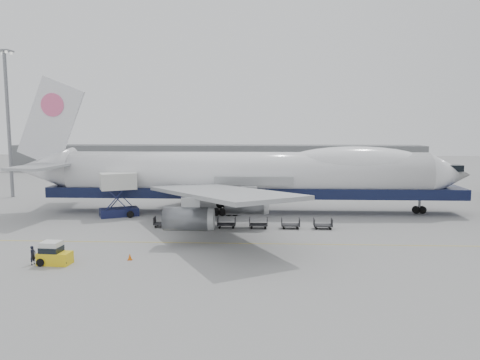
{
  "coord_description": "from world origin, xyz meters",
  "views": [
    {
      "loc": [
        2.04,
        -55.92,
        13.26
      ],
      "look_at": [
        -0.81,
        6.0,
        5.52
      ],
      "focal_mm": 35.0,
      "sensor_mm": 36.0,
      "label": 1
    }
  ],
  "objects_px": {
    "catering_truck": "(119,192)",
    "baggage_tug": "(53,254)",
    "airliner": "(252,174)",
    "ground_worker": "(33,255)"
  },
  "relations": [
    {
      "from": "catering_truck",
      "to": "baggage_tug",
      "type": "height_order",
      "value": "catering_truck"
    },
    {
      "from": "airliner",
      "to": "catering_truck",
      "type": "relative_size",
      "value": 10.9
    },
    {
      "from": "ground_worker",
      "to": "baggage_tug",
      "type": "bearing_deg",
      "value": -68.89
    },
    {
      "from": "baggage_tug",
      "to": "ground_worker",
      "type": "xyz_separation_m",
      "value": [
        -1.87,
        -0.21,
        -0.07
      ]
    },
    {
      "from": "airliner",
      "to": "ground_worker",
      "type": "height_order",
      "value": "airliner"
    },
    {
      "from": "ground_worker",
      "to": "catering_truck",
      "type": "bearing_deg",
      "value": 11.61
    },
    {
      "from": "baggage_tug",
      "to": "ground_worker",
      "type": "bearing_deg",
      "value": -168.89
    },
    {
      "from": "catering_truck",
      "to": "ground_worker",
      "type": "relative_size",
      "value": 3.45
    },
    {
      "from": "catering_truck",
      "to": "baggage_tug",
      "type": "bearing_deg",
      "value": -113.07
    },
    {
      "from": "airliner",
      "to": "catering_truck",
      "type": "xyz_separation_m",
      "value": [
        -18.64,
        -3.86,
        -2.17
      ]
    }
  ]
}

